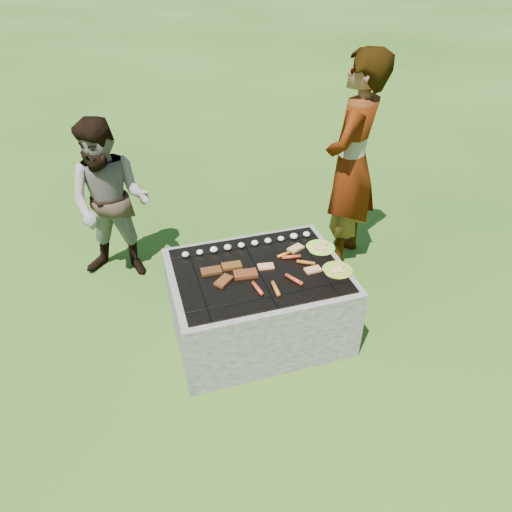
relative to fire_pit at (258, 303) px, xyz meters
The scene contains 10 objects.
lawn 0.28m from the fire_pit, ahead, with size 60.00×60.00×0.00m, color #264B12.
fire_pit is the anchor object (origin of this frame).
mushrooms 0.48m from the fire_pit, 85.33° to the left, with size 1.06×0.06×0.04m.
pork_slabs 0.40m from the fire_pit, behind, with size 0.40×0.28×0.02m.
sausages 0.40m from the fire_pit, 34.86° to the right, with size 0.53×0.48×0.03m.
bread_on_grate 0.44m from the fire_pit, ahead, with size 0.44×0.40×0.02m.
plate_far 0.66m from the fire_pit, 13.51° to the left, with size 0.25×0.25×0.03m.
plate_near 0.67m from the fire_pit, 17.46° to the right, with size 0.26×0.26×0.03m.
cook 1.51m from the fire_pit, 35.06° to the left, with size 0.71×0.47×1.95m, color gray.
bystander 1.57m from the fire_pit, 131.20° to the left, with size 0.72×0.56×1.48m, color #A5968A.
Camera 1 is at (-0.80, -2.59, 2.63)m, focal length 32.00 mm.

